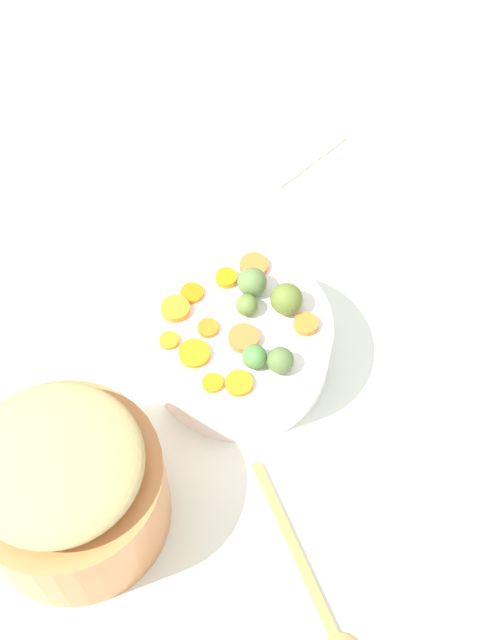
% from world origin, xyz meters
% --- Properties ---
extents(tabletop, '(2.40, 2.40, 0.02)m').
position_xyz_m(tabletop, '(0.00, 0.00, 0.01)').
color(tabletop, white).
rests_on(tabletop, ground).
extents(serving_bowl_carrots, '(0.23, 0.23, 0.10)m').
position_xyz_m(serving_bowl_carrots, '(-0.01, -0.04, 0.07)').
color(serving_bowl_carrots, white).
rests_on(serving_bowl_carrots, tabletop).
extents(metal_pot, '(0.22, 0.22, 0.13)m').
position_xyz_m(metal_pot, '(0.27, -0.10, 0.09)').
color(metal_pot, '#C67640').
rests_on(metal_pot, tabletop).
extents(stuffing_mound, '(0.19, 0.19, 0.05)m').
position_xyz_m(stuffing_mound, '(0.27, -0.10, 0.18)').
color(stuffing_mound, tan).
rests_on(stuffing_mound, metal_pot).
extents(carrot_slice_0, '(0.04, 0.04, 0.01)m').
position_xyz_m(carrot_slice_0, '(-0.06, -0.09, 0.12)').
color(carrot_slice_0, orange).
rests_on(carrot_slice_0, serving_bowl_carrots).
extents(carrot_slice_1, '(0.05, 0.05, 0.01)m').
position_xyz_m(carrot_slice_1, '(-0.09, -0.07, 0.12)').
color(carrot_slice_1, orange).
rests_on(carrot_slice_1, serving_bowl_carrots).
extents(carrot_slice_2, '(0.05, 0.05, 0.01)m').
position_xyz_m(carrot_slice_2, '(0.06, 0.00, 0.12)').
color(carrot_slice_2, orange).
rests_on(carrot_slice_2, serving_bowl_carrots).
extents(carrot_slice_3, '(0.03, 0.03, 0.01)m').
position_xyz_m(carrot_slice_3, '(-0.02, -0.12, 0.12)').
color(carrot_slice_3, orange).
rests_on(carrot_slice_3, serving_bowl_carrots).
extents(carrot_slice_4, '(0.04, 0.04, 0.01)m').
position_xyz_m(carrot_slice_4, '(-0.05, 0.03, 0.12)').
color(carrot_slice_4, orange).
rests_on(carrot_slice_4, serving_bowl_carrots).
extents(carrot_slice_5, '(0.04, 0.04, 0.01)m').
position_xyz_m(carrot_slice_5, '(0.02, -0.07, 0.12)').
color(carrot_slice_5, orange).
rests_on(carrot_slice_5, serving_bowl_carrots).
extents(carrot_slice_6, '(0.03, 0.03, 0.01)m').
position_xyz_m(carrot_slice_6, '(0.08, -0.03, 0.12)').
color(carrot_slice_6, orange).
rests_on(carrot_slice_6, serving_bowl_carrots).
extents(carrot_slice_7, '(0.05, 0.05, 0.01)m').
position_xyz_m(carrot_slice_7, '(0.05, -0.07, 0.12)').
color(carrot_slice_7, orange).
rests_on(carrot_slice_7, serving_bowl_carrots).
extents(carrot_slice_8, '(0.03, 0.03, 0.01)m').
position_xyz_m(carrot_slice_8, '(0.06, -0.10, 0.12)').
color(carrot_slice_8, orange).
rests_on(carrot_slice_8, serving_bowl_carrots).
extents(carrot_slice_9, '(0.05, 0.05, 0.01)m').
position_xyz_m(carrot_slice_9, '(0.01, -0.03, 0.12)').
color(carrot_slice_9, orange).
rests_on(carrot_slice_9, serving_bowl_carrots).
extents(carrot_slice_10, '(0.05, 0.05, 0.01)m').
position_xyz_m(carrot_slice_10, '(0.01, -0.12, 0.12)').
color(carrot_slice_10, orange).
rests_on(carrot_slice_10, serving_bowl_carrots).
extents(brussels_sprout_0, '(0.04, 0.04, 0.04)m').
position_xyz_m(brussels_sprout_0, '(-0.06, -0.01, 0.14)').
color(brussels_sprout_0, olive).
rests_on(brussels_sprout_0, serving_bowl_carrots).
extents(brussels_sprout_1, '(0.03, 0.03, 0.03)m').
position_xyz_m(brussels_sprout_1, '(0.03, -0.00, 0.13)').
color(brussels_sprout_1, '#4E8341').
rests_on(brussels_sprout_1, serving_bowl_carrots).
extents(brussels_sprout_2, '(0.03, 0.03, 0.03)m').
position_xyz_m(brussels_sprout_2, '(0.01, 0.03, 0.13)').
color(brussels_sprout_2, '#547139').
rests_on(brussels_sprout_2, serving_bowl_carrots).
extents(brussels_sprout_3, '(0.03, 0.03, 0.03)m').
position_xyz_m(brussels_sprout_3, '(-0.03, -0.05, 0.13)').
color(brussels_sprout_3, olive).
rests_on(brussels_sprout_3, serving_bowl_carrots).
extents(brussels_sprout_4, '(0.04, 0.04, 0.04)m').
position_xyz_m(brussels_sprout_4, '(-0.06, -0.06, 0.14)').
color(brussels_sprout_4, '#5D793E').
rests_on(brussels_sprout_4, serving_bowl_carrots).
extents(wooden_spoon, '(0.20, 0.26, 0.01)m').
position_xyz_m(wooden_spoon, '(0.23, 0.22, 0.03)').
color(wooden_spoon, '#B58548').
rests_on(wooden_spoon, tabletop).
extents(dish_towel, '(0.18, 0.17, 0.01)m').
position_xyz_m(dish_towel, '(-0.39, -0.20, 0.02)').
color(dish_towel, '#EFE3C1').
rests_on(dish_towel, tabletop).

